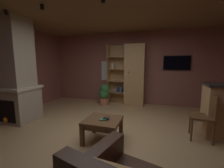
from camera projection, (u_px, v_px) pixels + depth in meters
floor at (106, 137)px, 3.05m from camera, size 6.18×5.56×0.02m
wall_back at (131, 68)px, 5.52m from camera, size 6.30×0.06×2.62m
ceiling at (106, 1)px, 2.67m from camera, size 6.18×5.56×0.02m
window_pane_back at (109, 71)px, 5.75m from camera, size 0.62×0.01×0.73m
stone_fireplace at (15, 76)px, 3.79m from camera, size 1.00×0.82×2.62m
bookshelf_cabinet at (132, 75)px, 5.27m from camera, size 1.33×0.41×2.16m
coffee_table at (103, 123)px, 2.84m from camera, size 0.68×0.63×0.45m
table_book_0 at (103, 119)px, 2.78m from camera, size 0.15×0.11×0.02m
table_book_1 at (106, 118)px, 2.80m from camera, size 0.12×0.10×0.02m
dining_chair at (207, 114)px, 2.87m from camera, size 0.46×0.46×0.92m
potted_floor_plant at (104, 94)px, 5.32m from camera, size 0.38×0.38×0.76m
wall_mounted_tv at (177, 63)px, 4.98m from camera, size 0.86×0.06×0.48m
track_light_spot_0 at (6, 12)px, 3.04m from camera, size 0.07×0.07×0.09m
track_light_spot_1 at (42, 7)px, 2.75m from camera, size 0.07×0.07×0.09m
track_light_spot_2 at (103, 0)px, 2.43m from camera, size 0.07×0.07×0.09m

